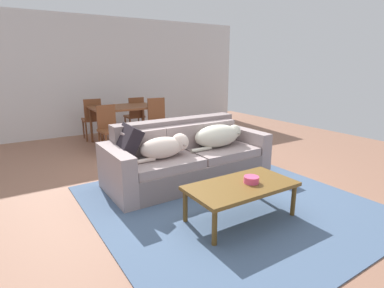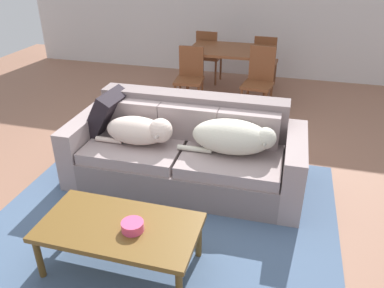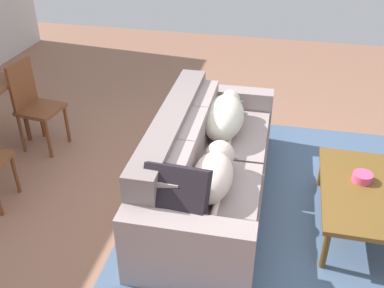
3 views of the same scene
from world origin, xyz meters
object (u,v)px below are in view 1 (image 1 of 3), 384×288
Objects in this scene: dog_on_right_cushion at (218,136)px; couch at (187,158)px; coffee_table at (241,188)px; dining_table at (123,110)px; throw_pillow_by_left_arm at (126,144)px; dining_chair_far_right at (135,114)px; dining_chair_near_right at (158,120)px; dog_on_left_cushion at (166,147)px; bowl_on_coffee_table at (251,180)px; dining_chair_near_left at (109,127)px; dining_chair_far_left at (92,117)px.

couch is at bearing 168.69° from dog_on_right_cushion.
dining_table reaches higher than coffee_table.
throw_pillow_by_left_arm is (-0.88, 0.04, 0.32)m from couch.
dining_chair_near_right is at bearing 93.10° from dining_chair_far_right.
dining_table is (0.41, 2.69, 0.11)m from dog_on_left_cushion.
bowl_on_coffee_table reaches higher than coffee_table.
coffee_table is at bearing -77.04° from dog_on_left_cushion.
dining_chair_near_right is at bearing -5.64° from dining_chair_near_left.
throw_pillow_by_left_arm is at bearing 122.19° from bowl_on_coffee_table.
dog_on_right_cushion is 0.96× the size of dining_chair_near_right.
couch is 0.52m from dog_on_left_cushion.
dining_chair_far_right is at bearing 80.46° from couch.
dog_on_right_cushion is at bearing 68.14° from bowl_on_coffee_table.
dog_on_right_cushion is at bearing -5.49° from throw_pillow_by_left_arm.
dining_chair_far_left is (-0.50, 4.46, 0.07)m from bowl_on_coffee_table.
dog_on_right_cushion is 2.28m from dining_chair_near_left.
dining_chair_far_left is at bearing 94.92° from coffee_table.
dining_table is 1.33× the size of dining_chair_near_right.
dining_chair_near_left reaches higher than dog_on_right_cushion.
dining_chair_near_left is at bearing 50.67° from dining_chair_far_right.
bowl_on_coffee_table is at bearing -112.79° from dog_on_right_cushion.
dining_chair_near_left is (-0.50, 3.30, 0.06)m from bowl_on_coffee_table.
dining_chair_far_right is at bearing 44.41° from dining_chair_near_left.
bowl_on_coffee_table is 4.46m from dining_chair_far_right.
couch reaches higher than dining_table.
bowl_on_coffee_table is at bearing -91.24° from couch.
throw_pillow_by_left_arm is at bearing 86.56° from dining_chair_far_left.
throw_pillow_by_left_arm is 0.52× the size of dining_chair_far_right.
dining_chair_near_left is at bearing 98.63° from bowl_on_coffee_table.
bowl_on_coffee_table is 3.32m from dining_chair_near_right.
throw_pillow_by_left_arm reaches higher than dining_table.
dining_chair_near_right is at bearing 81.17° from bowl_on_coffee_table.
dining_chair_near_right is at bearing 88.84° from dog_on_right_cushion.
dining_table is (0.87, 2.49, 0.05)m from throw_pillow_by_left_arm.
dog_on_left_cushion is at bearing 108.99° from bowl_on_coffee_table.
couch is 2.96× the size of dog_on_left_cushion.
dining_chair_near_right reaches higher than throw_pillow_by_left_arm.
dog_on_left_cushion reaches higher than coffee_table.
dog_on_right_cushion is (0.91, 0.07, 0.02)m from dog_on_left_cushion.
dining_table reaches higher than bowl_on_coffee_table.
couch is 2.56m from dining_table.
dining_chair_near_left is (-0.50, -0.58, -0.21)m from dining_table.
dining_chair_far_right is (-0.04, 1.15, -0.04)m from dining_chair_near_right.
dining_table is at bearing 90.02° from bowl_on_coffee_table.
bowl_on_coffee_table is 0.18× the size of dining_chair_far_right.
dining_table reaches higher than dog_on_left_cushion.
dining_chair_far_left reaches higher than bowl_on_coffee_table.
couch reaches higher than dog_on_left_cushion.
bowl_on_coffee_table is (0.12, -0.02, 0.08)m from coffee_table.
dining_chair_near_right reaches higher than coffee_table.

